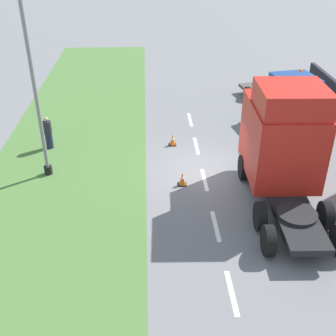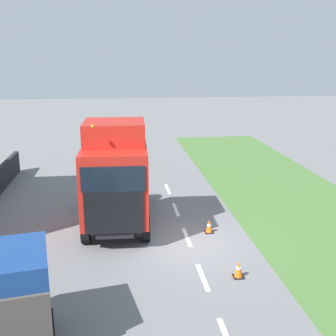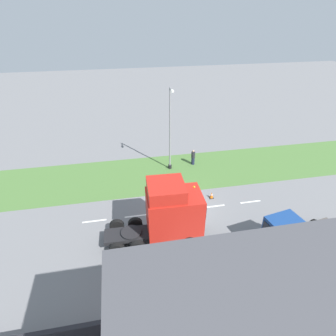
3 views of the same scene
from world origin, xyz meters
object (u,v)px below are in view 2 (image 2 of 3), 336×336
lorry_cab (116,178)px  traffic_cone_trailing (209,226)px  traffic_cone_lead (239,269)px  flatbed_truck (4,310)px

lorry_cab → traffic_cone_trailing: (-3.78, 0.71, -2.00)m
traffic_cone_lead → traffic_cone_trailing: (0.18, -3.70, 0.00)m
traffic_cone_lead → traffic_cone_trailing: 3.70m
flatbed_truck → traffic_cone_lead: flatbed_truck is taller
traffic_cone_lead → flatbed_truck: bearing=25.5°
lorry_cab → traffic_cone_trailing: size_ratio=11.65×
lorry_cab → traffic_cone_trailing: bearing=171.5°
flatbed_truck → traffic_cone_lead: bearing=15.0°
lorry_cab → flatbed_truck: 8.04m
lorry_cab → traffic_cone_lead: (-3.96, 4.41, -2.00)m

